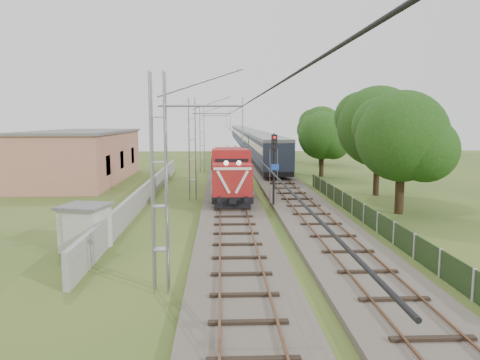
{
  "coord_description": "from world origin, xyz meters",
  "views": [
    {
      "loc": [
        -0.8,
        -24.78,
        6.31
      ],
      "look_at": [
        0.54,
        7.07,
        2.2
      ],
      "focal_mm": 35.0,
      "sensor_mm": 36.0,
      "label": 1
    }
  ],
  "objects_px": {
    "locomotive": "(230,171)",
    "coach_rake": "(246,136)",
    "signal_post": "(274,158)",
    "relay_hut": "(85,227)"
  },
  "relations": [
    {
      "from": "locomotive",
      "to": "relay_hut",
      "type": "xyz_separation_m",
      "value": [
        -7.4,
        -15.88,
        -1.0
      ]
    },
    {
      "from": "coach_rake",
      "to": "signal_post",
      "type": "bearing_deg",
      "value": -91.59
    },
    {
      "from": "locomotive",
      "to": "coach_rake",
      "type": "bearing_deg",
      "value": 85.75
    },
    {
      "from": "locomotive",
      "to": "relay_hut",
      "type": "distance_m",
      "value": 17.55
    },
    {
      "from": "signal_post",
      "to": "relay_hut",
      "type": "height_order",
      "value": "signal_post"
    },
    {
      "from": "coach_rake",
      "to": "signal_post",
      "type": "relative_size",
      "value": 22.4
    },
    {
      "from": "locomotive",
      "to": "coach_rake",
      "type": "distance_m",
      "value": 67.53
    },
    {
      "from": "locomotive",
      "to": "relay_hut",
      "type": "height_order",
      "value": "locomotive"
    },
    {
      "from": "locomotive",
      "to": "coach_rake",
      "type": "xyz_separation_m",
      "value": [
        5.0,
        67.34,
        0.52
      ]
    },
    {
      "from": "relay_hut",
      "to": "coach_rake",
      "type": "bearing_deg",
      "value": 81.53
    }
  ]
}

